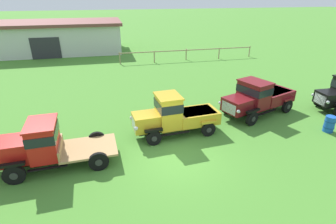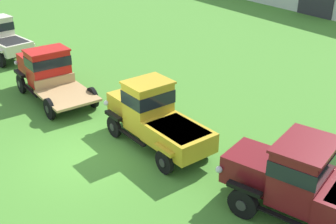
# 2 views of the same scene
# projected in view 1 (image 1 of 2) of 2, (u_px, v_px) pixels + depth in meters

# --- Properties ---
(ground_plane) EXTENTS (240.00, 240.00, 0.00)m
(ground_plane) POSITION_uv_depth(u_px,v_px,m) (176.00, 158.00, 12.21)
(ground_plane) COLOR #47842D
(farm_shed) EXTENTS (25.11, 8.65, 3.78)m
(farm_shed) POSITION_uv_depth(u_px,v_px,m) (19.00, 38.00, 32.47)
(farm_shed) COLOR silver
(farm_shed) RESTS_ON ground
(paddock_fence) EXTENTS (15.51, 0.60, 1.25)m
(paddock_fence) POSITION_uv_depth(u_px,v_px,m) (188.00, 52.00, 29.51)
(paddock_fence) COLOR #997F60
(paddock_fence) RESTS_ON ground
(vintage_truck_second_in_line) EXTENTS (5.39, 2.28, 2.14)m
(vintage_truck_second_in_line) POSITION_uv_depth(u_px,v_px,m) (39.00, 145.00, 11.15)
(vintage_truck_second_in_line) COLOR black
(vintage_truck_second_in_line) RESTS_ON ground
(vintage_truck_midrow_center) EXTENTS (4.79, 2.14, 2.27)m
(vintage_truck_midrow_center) POSITION_uv_depth(u_px,v_px,m) (174.00, 115.00, 13.87)
(vintage_truck_midrow_center) COLOR black
(vintage_truck_midrow_center) RESTS_ON ground
(vintage_truck_far_side) EXTENTS (5.42, 3.47, 2.21)m
(vintage_truck_far_side) POSITION_uv_depth(u_px,v_px,m) (258.00, 97.00, 16.28)
(vintage_truck_far_side) COLOR black
(vintage_truck_far_side) RESTS_ON ground
(oil_drum_beside_row) EXTENTS (0.57, 0.57, 0.91)m
(oil_drum_beside_row) POSITION_uv_depth(u_px,v_px,m) (329.00, 124.00, 14.37)
(oil_drum_beside_row) COLOR #1951B2
(oil_drum_beside_row) RESTS_ON ground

